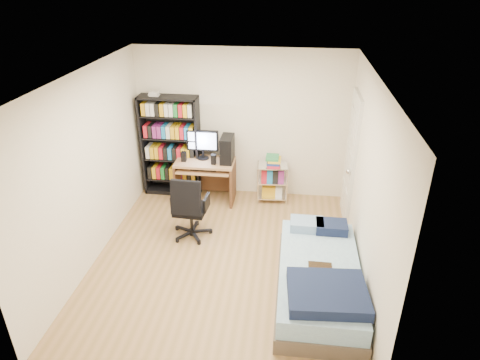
# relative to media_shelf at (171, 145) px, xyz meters

# --- Properties ---
(room) EXTENTS (3.58, 4.08, 2.58)m
(room) POSITION_rel_media_shelf_xyz_m (1.19, -1.84, 0.36)
(room) COLOR #A37A51
(room) RESTS_ON ground
(media_shelf) EXTENTS (0.97, 0.32, 1.80)m
(media_shelf) POSITION_rel_media_shelf_xyz_m (0.00, 0.00, 0.00)
(media_shelf) COLOR black
(media_shelf) RESTS_ON room
(computer_desk) EXTENTS (0.97, 0.56, 1.22)m
(computer_desk) POSITION_rel_media_shelf_xyz_m (0.72, -0.17, -0.23)
(computer_desk) COLOR tan
(computer_desk) RESTS_ON room
(office_chair) EXTENTS (0.62, 0.62, 0.99)m
(office_chair) POSITION_rel_media_shelf_xyz_m (0.62, -1.34, -0.57)
(office_chair) COLOR black
(office_chair) RESTS_ON room
(wire_cart) EXTENTS (0.52, 0.39, 0.81)m
(wire_cart) POSITION_rel_media_shelf_xyz_m (1.74, -0.10, -0.36)
(wire_cart) COLOR silver
(wire_cart) RESTS_ON room
(bed) EXTENTS (0.98, 1.97, 0.56)m
(bed) POSITION_rel_media_shelf_xyz_m (2.43, -2.39, -0.64)
(bed) COLOR brown
(bed) RESTS_ON room
(door) EXTENTS (0.12, 0.80, 2.00)m
(door) POSITION_rel_media_shelf_xyz_m (2.91, -0.49, 0.11)
(door) COLOR silver
(door) RESTS_ON room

